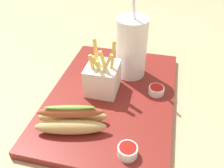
{
  "coord_description": "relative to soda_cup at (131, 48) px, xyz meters",
  "views": [
    {
      "loc": [
        0.47,
        0.11,
        0.41
      ],
      "look_at": [
        0.0,
        0.0,
        0.05
      ],
      "focal_mm": 38.95,
      "sensor_mm": 36.0,
      "label": 1
    }
  ],
  "objects": [
    {
      "name": "ground_plane",
      "position": [
        0.1,
        -0.03,
        -0.11
      ],
      "size": [
        2.4,
        2.4,
        0.02
      ],
      "primitive_type": "cube",
      "color": "tan"
    },
    {
      "name": "food_tray",
      "position": [
        0.1,
        -0.03,
        -0.09
      ],
      "size": [
        0.45,
        0.31,
        0.02
      ],
      "primitive_type": "cube",
      "color": "maroon",
      "rests_on": "ground_plane"
    },
    {
      "name": "soda_cup",
      "position": [
        0.0,
        0.0,
        0.0
      ],
      "size": [
        0.08,
        0.08,
        0.26
      ],
      "color": "white",
      "rests_on": "food_tray"
    },
    {
      "name": "fries_basket",
      "position": [
        0.09,
        -0.06,
        -0.04
      ],
      "size": [
        0.08,
        0.08,
        0.15
      ],
      "color": "white",
      "rests_on": "food_tray"
    },
    {
      "name": "hot_dog_1",
      "position": [
        0.23,
        -0.09,
        -0.06
      ],
      "size": [
        0.09,
        0.16,
        0.06
      ],
      "color": "tan",
      "rests_on": "food_tray"
    },
    {
      "name": "ketchup_cup_1",
      "position": [
        0.28,
        0.04,
        -0.07
      ],
      "size": [
        0.04,
        0.04,
        0.02
      ],
      "color": "white",
      "rests_on": "food_tray"
    },
    {
      "name": "ketchup_cup_2",
      "position": [
        0.07,
        0.08,
        -0.07
      ],
      "size": [
        0.04,
        0.04,
        0.02
      ],
      "color": "white",
      "rests_on": "food_tray"
    }
  ]
}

